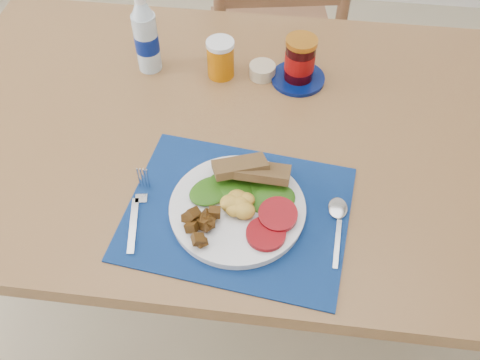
# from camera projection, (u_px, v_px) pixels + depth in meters

# --- Properties ---
(ground) EXTENTS (4.00, 4.00, 0.00)m
(ground) POSITION_uv_depth(u_px,v_px,m) (226.00, 344.00, 1.66)
(ground) COLOR tan
(ground) RESTS_ON ground
(table) EXTENTS (1.40, 0.90, 0.75)m
(table) POSITION_uv_depth(u_px,v_px,m) (232.00, 151.00, 1.27)
(table) COLOR brown
(table) RESTS_ON ground
(chair_far) EXTENTS (0.50, 0.48, 1.16)m
(chair_far) POSITION_uv_depth(u_px,v_px,m) (276.00, 18.00, 1.76)
(chair_far) COLOR brown
(chair_far) RESTS_ON ground
(placemat) EXTENTS (0.47, 0.38, 0.00)m
(placemat) POSITION_uv_depth(u_px,v_px,m) (237.00, 212.00, 1.05)
(placemat) COLOR black
(placemat) RESTS_ON table
(breakfast_plate) EXTENTS (0.26, 0.26, 0.06)m
(breakfast_plate) POSITION_uv_depth(u_px,v_px,m) (235.00, 208.00, 1.03)
(breakfast_plate) COLOR silver
(breakfast_plate) RESTS_ON placemat
(fork) EXTENTS (0.03, 0.19, 0.00)m
(fork) POSITION_uv_depth(u_px,v_px,m) (138.00, 208.00, 1.05)
(fork) COLOR #B2B5BA
(fork) RESTS_ON placemat
(spoon) EXTENTS (0.04, 0.16, 0.00)m
(spoon) POSITION_uv_depth(u_px,v_px,m) (337.00, 220.00, 1.03)
(spoon) COLOR #B2B5BA
(spoon) RESTS_ON placemat
(water_bottle) EXTENTS (0.06, 0.06, 0.20)m
(water_bottle) POSITION_uv_depth(u_px,v_px,m) (146.00, 38.00, 1.27)
(water_bottle) COLOR #ADBFCC
(water_bottle) RESTS_ON table
(juice_glass) EXTENTS (0.07, 0.07, 0.09)m
(juice_glass) POSITION_uv_depth(u_px,v_px,m) (221.00, 59.00, 1.29)
(juice_glass) COLOR #B55F04
(juice_glass) RESTS_ON table
(ramekin) EXTENTS (0.06, 0.06, 0.03)m
(ramekin) POSITION_uv_depth(u_px,v_px,m) (262.00, 71.00, 1.31)
(ramekin) COLOR #BCAB8A
(ramekin) RESTS_ON table
(jam_on_saucer) EXTENTS (0.13, 0.13, 0.12)m
(jam_on_saucer) POSITION_uv_depth(u_px,v_px,m) (299.00, 63.00, 1.27)
(jam_on_saucer) COLOR #04114A
(jam_on_saucer) RESTS_ON table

